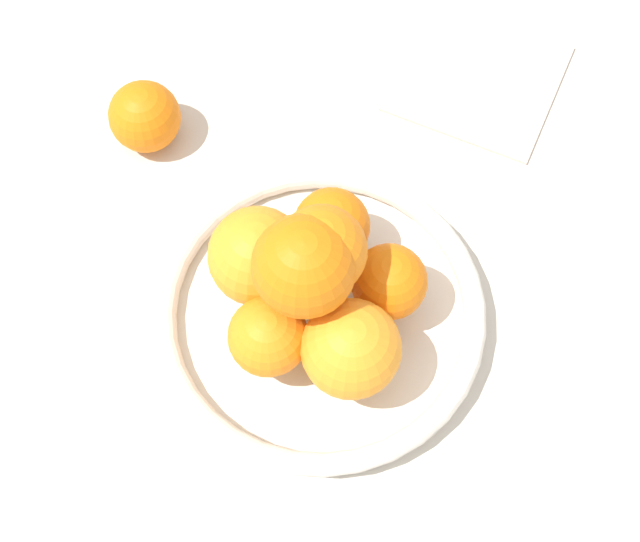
% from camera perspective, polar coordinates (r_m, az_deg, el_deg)
% --- Properties ---
extents(ground_plane, '(4.00, 4.00, 0.00)m').
position_cam_1_polar(ground_plane, '(0.79, 0.00, -3.23)').
color(ground_plane, beige).
extents(fruit_bowl, '(0.29, 0.29, 0.03)m').
position_cam_1_polar(fruit_bowl, '(0.77, 0.00, -2.75)').
color(fruit_bowl, silver).
rests_on(fruit_bowl, ground_plane).
extents(orange_pile, '(0.18, 0.18, 0.14)m').
position_cam_1_polar(orange_pile, '(0.71, -0.47, -0.68)').
color(orange_pile, orange).
rests_on(orange_pile, fruit_bowl).
extents(stray_orange, '(0.07, 0.07, 0.07)m').
position_cam_1_polar(stray_orange, '(0.87, -11.15, 9.67)').
color(stray_orange, orange).
rests_on(stray_orange, ground_plane).
extents(napkin_folded, '(0.19, 0.19, 0.01)m').
position_cam_1_polar(napkin_folded, '(0.93, 10.12, 12.13)').
color(napkin_folded, beige).
rests_on(napkin_folded, ground_plane).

